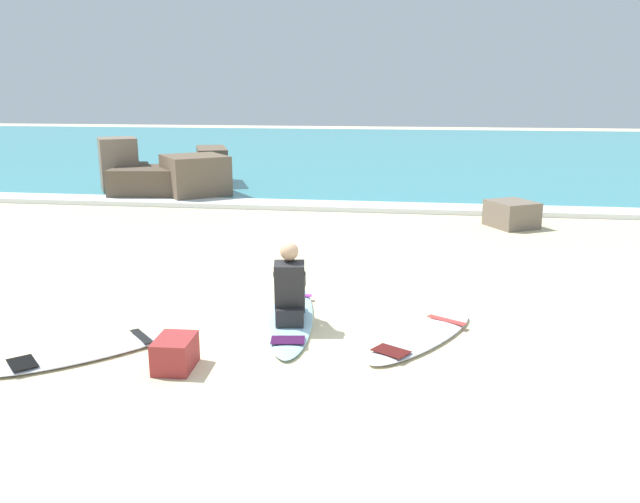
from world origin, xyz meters
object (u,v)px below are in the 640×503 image
at_px(surfer_seated, 290,291).
at_px(surfboard_spare_near, 89,351).
at_px(surfboard_main, 291,317).
at_px(shoreline_rock, 512,214).
at_px(surfboard_spare_far, 422,337).
at_px(beach_bag, 175,353).

bearing_deg(surfer_seated, surfboard_spare_near, -150.15).
distance_m(surfboard_main, surfboard_spare_near, 2.31).
xyz_separation_m(surfboard_main, shoreline_rock, (3.37, 5.86, 0.22)).
relative_size(surfer_seated, surfboard_spare_far, 0.49).
bearing_deg(surfboard_spare_near, surfboard_main, 34.60).
distance_m(surfboard_main, shoreline_rock, 6.76).
bearing_deg(surfboard_main, surfboard_spare_near, -145.40).
distance_m(surfer_seated, surfboard_spare_near, 2.26).
bearing_deg(surfboard_spare_far, shoreline_rock, 73.76).
distance_m(shoreline_rock, beach_bag, 8.51).
height_order(surfer_seated, surfboard_spare_far, surfer_seated).
bearing_deg(surfboard_spare_near, shoreline_rock, 53.66).
height_order(surfboard_spare_near, beach_bag, beach_bag).
bearing_deg(beach_bag, surfer_seated, 55.18).
bearing_deg(surfer_seated, shoreline_rock, 61.10).
bearing_deg(surfboard_spare_far, surfboard_main, 165.21).
xyz_separation_m(surfboard_spare_near, shoreline_rock, (5.27, 7.17, 0.22)).
bearing_deg(surfboard_spare_far, surfboard_spare_near, -165.33).
height_order(surfboard_main, shoreline_rock, shoreline_rock).
bearing_deg(beach_bag, shoreline_rock, 60.00).
distance_m(surfboard_spare_far, shoreline_rock, 6.53).
bearing_deg(shoreline_rock, surfboard_main, -119.93).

